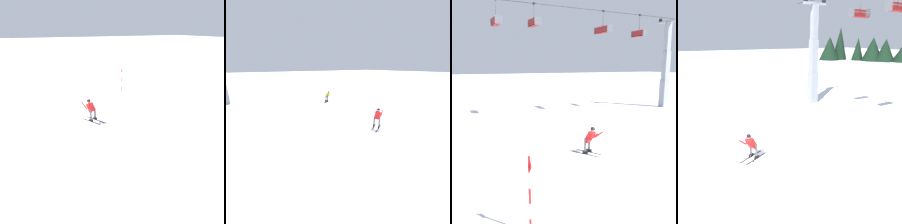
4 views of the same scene
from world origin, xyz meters
TOP-DOWN VIEW (x-y plane):
  - ground_plane at (0.00, 0.00)m, footprint 260.00×260.00m
  - skier_carving_main at (0.30, -0.39)m, footprint 1.28×1.76m
  - skier_distant_uphill at (10.23, -1.83)m, footprint 0.72×1.69m

SIDE VIEW (x-z plane):
  - ground_plane at x=0.00m, z-range 0.00..0.00m
  - skier_distant_uphill at x=10.23m, z-range 0.03..1.59m
  - skier_carving_main at x=0.30m, z-range 0.05..1.69m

